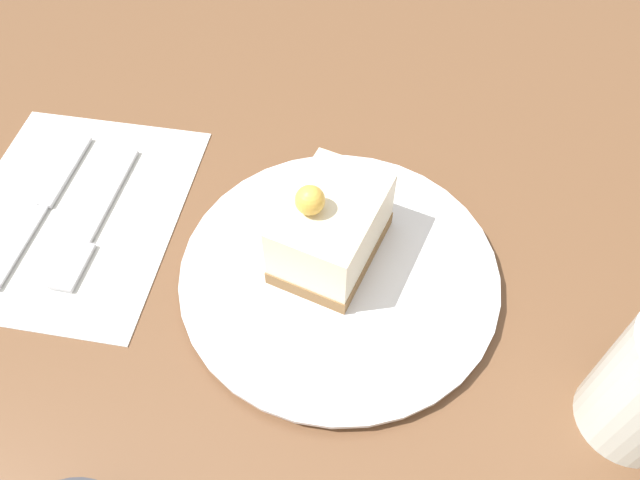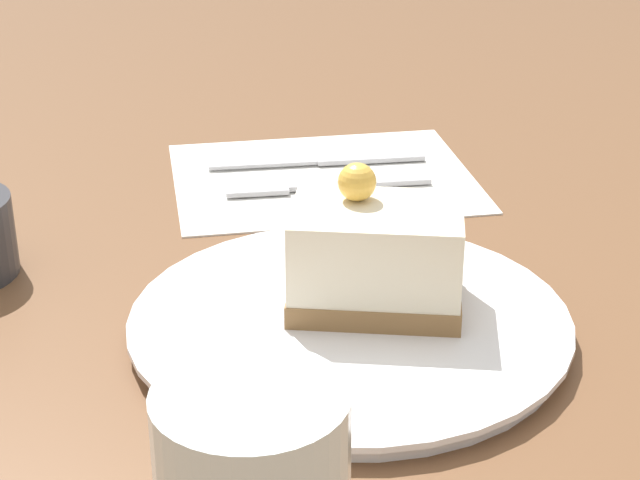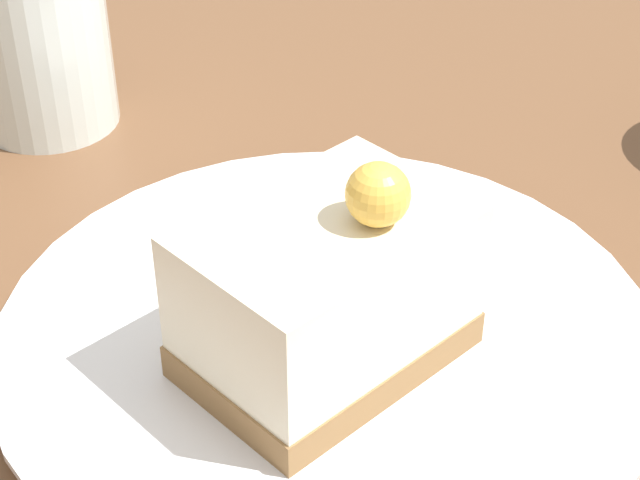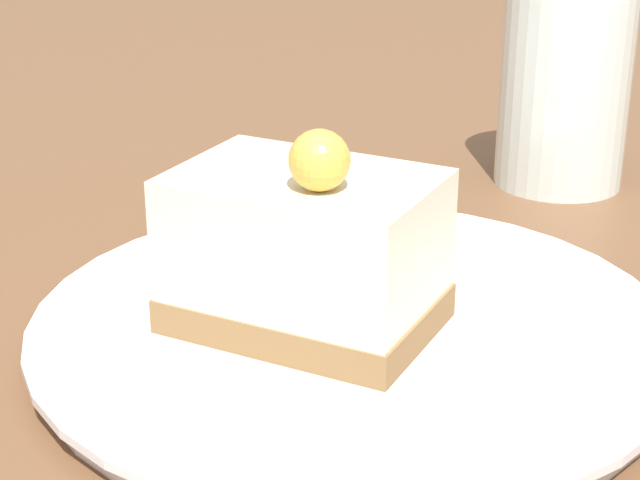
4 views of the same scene
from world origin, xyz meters
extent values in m
plane|color=brown|center=(0.00, 0.00, 0.00)|extent=(4.00, 4.00, 0.00)
cylinder|color=white|center=(0.00, 0.02, 0.01)|extent=(0.27, 0.27, 0.01)
cylinder|color=white|center=(0.00, 0.02, 0.01)|extent=(0.28, 0.28, 0.00)
cube|color=olive|center=(0.01, 0.01, 0.02)|extent=(0.09, 0.12, 0.01)
cube|color=#EFE5C6|center=(0.01, 0.01, 0.05)|extent=(0.09, 0.12, 0.05)
sphere|color=#EFB747|center=(0.03, 0.02, 0.09)|extent=(0.02, 0.02, 0.02)
cylinder|color=silver|center=(-0.24, 0.09, 0.06)|extent=(0.08, 0.08, 0.12)
camera|label=1|loc=(-0.06, 0.32, 0.46)|focal=35.00mm
camera|label=2|loc=(-0.58, 0.10, 0.34)|focal=60.00mm
camera|label=3|loc=(0.20, -0.26, 0.30)|focal=60.00mm
camera|label=4|loc=(0.40, 0.13, 0.22)|focal=60.00mm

